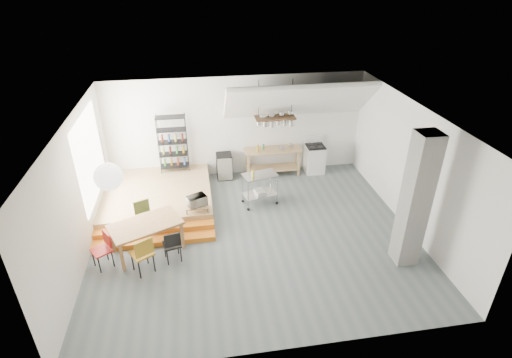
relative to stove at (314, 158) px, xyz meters
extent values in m
plane|color=#566163|center=(-2.50, -3.16, -0.48)|extent=(8.00, 8.00, 0.00)
cube|color=silver|center=(-2.50, 0.34, 1.12)|extent=(8.00, 0.04, 3.20)
cube|color=silver|center=(-6.50, -3.16, 1.12)|extent=(0.04, 7.00, 3.20)
cube|color=silver|center=(1.50, -3.16, 1.12)|extent=(0.04, 7.00, 3.20)
cube|color=white|center=(-2.50, -3.16, 2.72)|extent=(8.00, 7.00, 0.02)
cube|color=white|center=(-0.70, -0.26, 2.07)|extent=(4.40, 1.44, 1.32)
cube|color=white|center=(-6.48, -1.66, 1.32)|extent=(0.02, 2.50, 2.20)
cube|color=#A27F51|center=(-5.00, -1.16, -0.28)|extent=(3.00, 3.00, 0.40)
cube|color=orange|center=(-5.00, -3.11, -0.41)|extent=(3.00, 0.35, 0.13)
cube|color=orange|center=(-5.00, -2.76, -0.35)|extent=(3.00, 0.35, 0.27)
cube|color=slate|center=(0.80, -4.66, 1.12)|extent=(0.50, 0.50, 3.20)
cube|color=#A27F51|center=(-1.40, -0.01, 0.40)|extent=(1.80, 0.60, 0.06)
cube|color=#A27F51|center=(-1.40, -0.01, -0.23)|extent=(1.70, 0.55, 0.04)
cube|color=#A27F51|center=(-0.58, 0.21, -0.05)|extent=(0.06, 0.06, 0.86)
cube|color=#A27F51|center=(-2.22, 0.21, -0.05)|extent=(0.06, 0.06, 0.86)
cube|color=#A27F51|center=(-0.58, -0.23, -0.05)|extent=(0.06, 0.06, 0.86)
cube|color=#A27F51|center=(-2.22, -0.23, -0.05)|extent=(0.06, 0.06, 0.86)
cube|color=white|center=(0.00, -0.01, -0.03)|extent=(0.60, 0.60, 0.90)
cube|color=black|center=(0.00, -0.01, 0.44)|extent=(0.58, 0.58, 0.03)
cube|color=white|center=(0.00, 0.27, 0.57)|extent=(0.60, 0.05, 0.25)
cylinder|color=black|center=(0.14, 0.13, 0.46)|extent=(0.18, 0.18, 0.02)
cylinder|color=black|center=(-0.14, 0.13, 0.46)|extent=(0.18, 0.18, 0.02)
cylinder|color=black|center=(0.14, -0.15, 0.46)|extent=(0.18, 0.18, 0.02)
cylinder|color=black|center=(-0.14, -0.15, 0.46)|extent=(0.18, 0.18, 0.02)
cube|color=#3B2517|center=(-1.40, -0.21, 1.57)|extent=(1.20, 0.50, 0.05)
cylinder|color=black|center=(-1.90, -0.21, 2.14)|extent=(0.02, 0.02, 1.15)
cylinder|color=black|center=(-0.90, -0.21, 2.14)|extent=(0.02, 0.02, 1.15)
cylinder|color=silver|center=(-1.90, -0.26, 1.43)|extent=(0.16, 0.16, 0.12)
cylinder|color=silver|center=(-1.70, -0.26, 1.41)|extent=(0.20, 0.20, 0.16)
cylinder|color=silver|center=(-1.50, -0.26, 1.39)|extent=(0.16, 0.16, 0.20)
cylinder|color=silver|center=(-1.30, -0.26, 1.43)|extent=(0.20, 0.20, 0.12)
cylinder|color=silver|center=(-1.10, -0.26, 1.41)|extent=(0.16, 0.16, 0.16)
cylinder|color=silver|center=(-0.90, -0.26, 1.39)|extent=(0.20, 0.20, 0.20)
cylinder|color=black|center=(-4.08, 0.22, 0.82)|extent=(0.02, 0.02, 1.80)
cylinder|color=black|center=(-4.92, 0.22, 0.82)|extent=(0.02, 0.02, 1.80)
cylinder|color=black|center=(-4.08, -0.14, 0.82)|extent=(0.02, 0.02, 1.80)
cylinder|color=black|center=(-4.92, -0.14, 0.82)|extent=(0.02, 0.02, 1.80)
cube|color=black|center=(-4.50, 0.04, 0.07)|extent=(0.88, 0.38, 0.02)
cube|color=black|center=(-4.50, 0.04, 0.47)|extent=(0.88, 0.38, 0.02)
cube|color=black|center=(-4.50, 0.04, 0.87)|extent=(0.88, 0.38, 0.02)
cube|color=black|center=(-4.50, 0.04, 1.27)|extent=(0.88, 0.38, 0.02)
cube|color=black|center=(-4.50, 0.04, 1.67)|extent=(0.88, 0.38, 0.03)
cylinder|color=#3C7D32|center=(-4.50, 0.04, 0.21)|extent=(0.07, 0.07, 0.24)
cylinder|color=olive|center=(-4.50, 0.04, 0.61)|extent=(0.07, 0.07, 0.24)
cylinder|color=maroon|center=(-4.50, 0.04, 1.01)|extent=(0.07, 0.07, 0.24)
cube|color=#A27F51|center=(-3.90, -2.41, 0.07)|extent=(0.60, 0.40, 0.03)
cylinder|color=black|center=(-3.63, -2.24, -0.01)|extent=(0.02, 0.02, 0.13)
cylinder|color=black|center=(-4.17, -2.24, -0.01)|extent=(0.02, 0.02, 0.13)
cylinder|color=black|center=(-3.63, -2.58, -0.01)|extent=(0.02, 0.02, 0.13)
cylinder|color=black|center=(-4.17, -2.58, -0.01)|extent=(0.02, 0.02, 0.13)
sphere|color=white|center=(-5.67, -3.61, 1.72)|extent=(0.60, 0.60, 0.60)
cube|color=brown|center=(-5.12, -3.36, 0.26)|extent=(1.85, 1.50, 0.06)
cube|color=brown|center=(-4.62, -2.70, -0.13)|extent=(0.09, 0.09, 0.71)
cube|color=brown|center=(-5.95, -3.31, -0.13)|extent=(0.09, 0.09, 0.71)
cube|color=brown|center=(-4.30, -3.40, -0.13)|extent=(0.09, 0.09, 0.71)
cube|color=brown|center=(-5.62, -4.01, -0.13)|extent=(0.09, 0.09, 0.71)
cube|color=#AC7D1D|center=(-5.17, -4.10, 0.01)|extent=(0.60, 0.60, 0.04)
cube|color=#AC7D1D|center=(-5.07, -4.27, 0.29)|extent=(0.38, 0.25, 0.38)
cylinder|color=black|center=(-5.23, -4.34, -0.24)|extent=(0.03, 0.03, 0.48)
cylinder|color=black|center=(-4.93, -4.16, -0.24)|extent=(0.03, 0.03, 0.48)
cylinder|color=black|center=(-5.41, -4.04, -0.24)|extent=(0.03, 0.03, 0.48)
cylinder|color=black|center=(-5.11, -3.86, -0.24)|extent=(0.03, 0.03, 0.48)
cube|color=black|center=(-4.53, -3.81, -0.05)|extent=(0.47, 0.47, 0.04)
cube|color=black|center=(-4.49, -3.98, 0.20)|extent=(0.37, 0.12, 0.34)
cylinder|color=black|center=(-4.64, -3.99, -0.27)|extent=(0.03, 0.03, 0.43)
cylinder|color=black|center=(-4.34, -3.92, -0.27)|extent=(0.03, 0.03, 0.43)
cylinder|color=black|center=(-4.71, -3.69, -0.27)|extent=(0.03, 0.03, 0.43)
cylinder|color=black|center=(-4.41, -3.62, -0.27)|extent=(0.03, 0.03, 0.43)
cube|color=#4C5A2A|center=(-5.21, -2.67, -0.02)|extent=(0.54, 0.54, 0.04)
cube|color=#4C5A2A|center=(-5.28, -2.50, 0.24)|extent=(0.38, 0.19, 0.36)
cylinder|color=black|center=(-5.12, -2.46, -0.25)|extent=(0.03, 0.03, 0.45)
cylinder|color=black|center=(-5.43, -2.59, -0.25)|extent=(0.03, 0.03, 0.45)
cylinder|color=black|center=(-5.00, -2.76, -0.25)|extent=(0.03, 0.03, 0.45)
cylinder|color=black|center=(-5.30, -2.89, -0.25)|extent=(0.03, 0.03, 0.45)
cube|color=red|center=(-6.09, -3.80, -0.04)|extent=(0.55, 0.55, 0.04)
cube|color=red|center=(-5.94, -3.70, 0.21)|extent=(0.24, 0.33, 0.35)
cylinder|color=black|center=(-5.87, -3.84, -0.26)|extent=(0.03, 0.03, 0.43)
cylinder|color=black|center=(-6.04, -3.58, -0.26)|extent=(0.03, 0.03, 0.43)
cylinder|color=black|center=(-6.13, -4.02, -0.26)|extent=(0.03, 0.03, 0.43)
cylinder|color=black|center=(-6.31, -3.75, -0.26)|extent=(0.03, 0.03, 0.43)
cube|color=silver|center=(-2.11, -1.69, 0.44)|extent=(1.03, 0.71, 0.04)
cube|color=silver|center=(-2.11, -1.69, -0.17)|extent=(1.03, 0.71, 0.03)
cylinder|color=silver|center=(-1.73, -1.37, -0.01)|extent=(0.03, 0.03, 0.90)
sphere|color=black|center=(-1.73, -1.37, -0.44)|extent=(0.08, 0.08, 0.08)
cylinder|color=silver|center=(-2.59, -1.56, -0.01)|extent=(0.03, 0.03, 0.90)
sphere|color=black|center=(-2.59, -1.56, -0.44)|extent=(0.08, 0.08, 0.08)
cylinder|color=silver|center=(-1.63, -1.82, -0.01)|extent=(0.03, 0.03, 0.90)
sphere|color=black|center=(-1.63, -1.82, -0.44)|extent=(0.08, 0.08, 0.08)
cylinder|color=silver|center=(-2.49, -2.01, -0.01)|extent=(0.03, 0.03, 0.90)
sphere|color=black|center=(-2.49, -2.01, -0.44)|extent=(0.08, 0.08, 0.08)
cube|color=black|center=(-2.97, 0.04, -0.07)|extent=(0.48, 0.48, 0.82)
imported|color=beige|center=(-3.90, -2.41, 0.22)|extent=(0.58, 0.50, 0.27)
imported|color=silver|center=(-1.12, -0.06, 0.46)|extent=(0.26, 0.26, 0.06)
camera|label=1|loc=(-3.78, -11.36, 5.68)|focal=28.00mm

